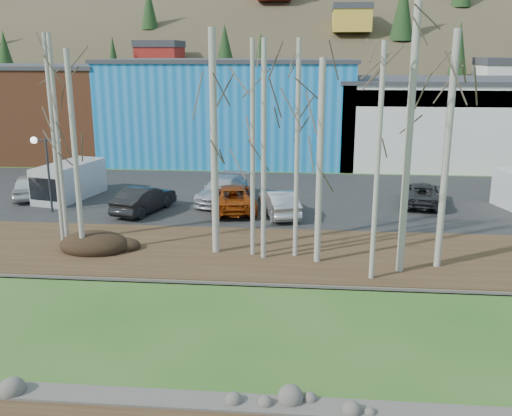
# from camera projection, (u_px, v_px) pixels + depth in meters

# --- Properties ---
(near_bank_rocks) EXTENTS (80.00, 0.80, 0.50)m
(near_bank_rocks) POSITION_uv_depth(u_px,v_px,m) (281.00, 407.00, 14.68)
(near_bank_rocks) COLOR #47423D
(near_bank_rocks) RESTS_ON ground
(river) EXTENTS (80.00, 8.00, 0.90)m
(river) POSITION_uv_depth(u_px,v_px,m) (287.00, 332.00, 18.62)
(river) COLOR black
(river) RESTS_ON ground
(far_bank_rocks) EXTENTS (80.00, 0.80, 0.46)m
(far_bank_rocks) POSITION_uv_depth(u_px,v_px,m) (291.00, 283.00, 22.56)
(far_bank_rocks) COLOR #47423D
(far_bank_rocks) RESTS_ON ground
(far_bank) EXTENTS (80.00, 7.00, 0.15)m
(far_bank) POSITION_uv_depth(u_px,v_px,m) (293.00, 254.00, 25.61)
(far_bank) COLOR #382616
(far_bank) RESTS_ON ground
(parking_lot) EXTENTS (80.00, 14.00, 0.14)m
(parking_lot) POSITION_uv_depth(u_px,v_px,m) (298.00, 197.00, 35.70)
(parking_lot) COLOR black
(parking_lot) RESTS_ON ground
(building_brick) EXTENTS (16.32, 12.24, 7.80)m
(building_brick) POSITION_uv_depth(u_px,v_px,m) (30.00, 110.00, 50.25)
(building_brick) COLOR brown
(building_brick) RESTS_ON ground
(building_blue) EXTENTS (20.40, 12.24, 8.30)m
(building_blue) POSITION_uv_depth(u_px,v_px,m) (232.00, 109.00, 48.59)
(building_blue) COLOR #0E66AC
(building_blue) RESTS_ON ground
(building_white) EXTENTS (18.36, 12.24, 6.80)m
(building_white) POSITION_uv_depth(u_px,v_px,m) (447.00, 120.00, 47.18)
(building_white) COLOR beige
(building_white) RESTS_ON ground
(dirt_mound) EXTENTS (3.18, 2.24, 0.62)m
(dirt_mound) POSITION_uv_depth(u_px,v_px,m) (94.00, 243.00, 25.89)
(dirt_mound) COLOR black
(dirt_mound) RESTS_ON far_bank
(birch_0) EXTENTS (0.24, 0.24, 8.86)m
(birch_0) POSITION_uv_depth(u_px,v_px,m) (75.00, 155.00, 24.34)
(birch_0) COLOR #B6AFA5
(birch_0) RESTS_ON far_bank
(birch_1) EXTENTS (0.19, 0.19, 9.52)m
(birch_1) POSITION_uv_depth(u_px,v_px,m) (54.00, 142.00, 25.94)
(birch_1) COLOR #B6AFA5
(birch_1) RESTS_ON far_bank
(birch_2) EXTENTS (0.32, 0.32, 9.69)m
(birch_2) POSITION_uv_depth(u_px,v_px,m) (214.00, 145.00, 24.46)
(birch_2) COLOR #B6AFA5
(birch_2) RESTS_ON far_bank
(birch_3) EXTENTS (0.22, 0.22, 9.25)m
(birch_3) POSITION_uv_depth(u_px,v_px,m) (264.00, 153.00, 23.80)
(birch_3) COLOR #B6AFA5
(birch_3) RESTS_ON far_bank
(birch_4) EXTENTS (0.27, 0.27, 8.50)m
(birch_4) POSITION_uv_depth(u_px,v_px,m) (320.00, 164.00, 23.43)
(birch_4) COLOR #B6AFA5
(birch_4) RESTS_ON far_bank
(birch_5) EXTENTS (0.20, 0.20, 9.26)m
(birch_5) POSITION_uv_depth(u_px,v_px,m) (297.00, 152.00, 24.00)
(birch_5) COLOR #B6AFA5
(birch_5) RESTS_ON far_bank
(birch_6) EXTENTS (0.20, 0.20, 9.11)m
(birch_6) POSITION_uv_depth(u_px,v_px,m) (377.00, 165.00, 21.52)
(birch_6) COLOR #B6AFA5
(birch_6) RESTS_ON far_bank
(birch_7) EXTENTS (0.29, 0.29, 11.55)m
(birch_7) POSITION_uv_depth(u_px,v_px,m) (409.00, 130.00, 21.95)
(birch_7) COLOR #B6AFA5
(birch_7) RESTS_ON far_bank
(birch_8) EXTENTS (0.28, 0.28, 9.57)m
(birch_8) POSITION_uv_depth(u_px,v_px,m) (447.00, 153.00, 22.75)
(birch_8) COLOR #B6AFA5
(birch_8) RESTS_ON far_bank
(birch_10) EXTENTS (0.19, 0.19, 9.52)m
(birch_10) POSITION_uv_depth(u_px,v_px,m) (58.00, 142.00, 25.92)
(birch_10) COLOR #B6AFA5
(birch_10) RESTS_ON far_bank
(birch_11) EXTENTS (0.20, 0.20, 9.26)m
(birch_11) POSITION_uv_depth(u_px,v_px,m) (253.00, 151.00, 24.17)
(birch_11) COLOR #B6AFA5
(birch_11) RESTS_ON far_bank
(street_lamp) EXTENTS (1.62, 0.51, 4.26)m
(street_lamp) POSITION_uv_depth(u_px,v_px,m) (47.00, 153.00, 31.22)
(street_lamp) COLOR #262628
(street_lamp) RESTS_ON parking_lot
(car_0) EXTENTS (3.22, 4.69, 1.48)m
(car_0) POSITION_uv_depth(u_px,v_px,m) (29.00, 186.00, 35.15)
(car_0) COLOR silver
(car_0) RESTS_ON parking_lot
(car_1) EXTENTS (2.85, 4.77, 1.48)m
(car_1) POSITION_uv_depth(u_px,v_px,m) (144.00, 199.00, 31.91)
(car_1) COLOR black
(car_1) RESTS_ON parking_lot
(car_2) EXTENTS (3.38, 5.72, 1.49)m
(car_2) POSITION_uv_depth(u_px,v_px,m) (233.00, 197.00, 32.38)
(car_2) COLOR #A03B0C
(car_2) RESTS_ON parking_lot
(car_3) EXTENTS (3.13, 5.38, 1.46)m
(car_3) POSITION_uv_depth(u_px,v_px,m) (223.00, 190.00, 34.15)
(car_3) COLOR #AEAEB7
(car_3) RESTS_ON parking_lot
(car_4) EXTENTS (2.66, 4.55, 1.42)m
(car_4) POSITION_uv_depth(u_px,v_px,m) (279.00, 203.00, 31.30)
(car_4) COLOR #A5A6A7
(car_4) RESTS_ON parking_lot
(car_5) EXTENTS (2.98, 5.10, 1.33)m
(car_5) POSITION_uv_depth(u_px,v_px,m) (422.00, 193.00, 33.55)
(car_5) COLOR #292A2C
(car_5) RESTS_ON parking_lot
(van_grey) EXTENTS (3.12, 5.26, 2.15)m
(van_grey) POSITION_uv_depth(u_px,v_px,m) (67.00, 181.00, 34.79)
(van_grey) COLOR silver
(van_grey) RESTS_ON parking_lot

